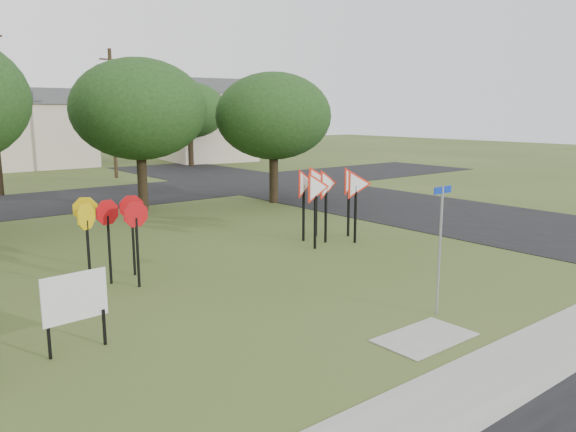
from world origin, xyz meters
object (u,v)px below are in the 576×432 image
(yield_sign_cluster, at_px, (328,187))
(street_name_sign, at_px, (440,242))
(info_board, at_px, (75,300))
(stop_sign_cluster, at_px, (110,220))

(yield_sign_cluster, bearing_deg, street_name_sign, -113.70)
(yield_sign_cluster, xyz_separation_m, info_board, (-9.91, -3.80, -0.88))
(street_name_sign, xyz_separation_m, stop_sign_cluster, (-4.72, 6.79, 0.03))
(stop_sign_cluster, xyz_separation_m, info_board, (-2.19, -3.77, -0.66))
(street_name_sign, distance_m, yield_sign_cluster, 7.44)
(stop_sign_cluster, distance_m, info_board, 4.42)
(street_name_sign, xyz_separation_m, info_board, (-6.92, 3.01, -0.64))
(street_name_sign, distance_m, stop_sign_cluster, 8.27)
(yield_sign_cluster, distance_m, info_board, 10.65)
(street_name_sign, bearing_deg, info_board, 156.47)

